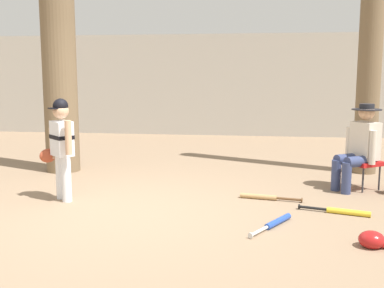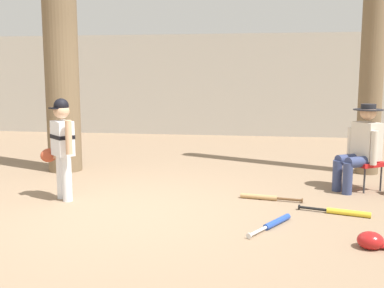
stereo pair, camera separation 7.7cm
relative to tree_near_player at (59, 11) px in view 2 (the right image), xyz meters
The scene contains 10 objects.
ground_plane 3.82m from the tree_near_player, 52.00° to the right, with size 60.00×60.00×0.00m, color #897056.
concrete_back_wall 5.49m from the tree_near_player, 71.21° to the left, with size 18.00×0.36×2.62m, color #ADA89E.
tree_near_player is the anchor object (origin of this frame).
young_ballplayer 2.67m from the tree_near_player, 67.13° to the right, with size 0.57×0.44×1.31m.
folding_stool 5.24m from the tree_near_player, ahead, with size 0.55×0.55×0.41m.
seated_spectator 5.06m from the tree_near_player, ahead, with size 0.66×0.58×1.20m.
bat_blue_youth 4.92m from the tree_near_player, 35.58° to the right, with size 0.47×0.74×0.07m.
bat_wood_tan 4.41m from the tree_near_player, 22.85° to the right, with size 0.80×0.20×0.07m.
bat_yellow_trainer 5.28m from the tree_near_player, 24.47° to the right, with size 0.80×0.28×0.07m.
batting_helmet_red 5.78m from the tree_near_player, 34.53° to the right, with size 0.29×0.22×0.17m.
Camera 2 is at (1.54, -5.11, 1.61)m, focal length 43.71 mm.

